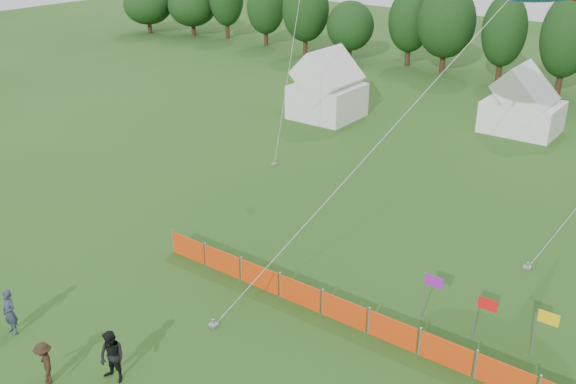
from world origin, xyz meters
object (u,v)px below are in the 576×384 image
Objects in this scene: tent_right at (523,107)px; barrier_fence at (344,311)px; spectator_a at (10,312)px; spectator_c at (45,363)px; spectator_b at (112,357)px; tent_left at (327,90)px.

barrier_fence is at bearing -85.21° from tent_right.
spectator_c is (3.31, -0.83, -0.13)m from spectator_a.
spectator_b reaches higher than spectator_c.
spectator_c is (8.64, -29.27, -1.23)m from tent_left.
spectator_a is 1.16× the size of spectator_c.
tent_right is at bearing 94.79° from barrier_fence.
tent_left is 28.96m from spectator_a.
tent_right is at bearing 108.57° from spectator_c.
spectator_b is (10.30, -27.89, -1.06)m from tent_left.
spectator_a is at bearing -79.39° from tent_left.
tent_right reaches higher than spectator_c.
spectator_c is (-5.94, -8.50, 0.26)m from barrier_fence.
tent_left is at bearing 125.07° from barrier_fence.
tent_left is 2.52× the size of spectator_a.
spectator_b is (4.97, 0.55, 0.04)m from spectator_a.
spectator_a reaches higher than barrier_fence.
tent_left is 13.44m from tent_right.
spectator_c is at bearing -14.55° from spectator_a.
barrier_fence is 12.02m from spectator_a.
spectator_b is 1.22× the size of spectator_c.
spectator_b is at bearing -121.00° from barrier_fence.
tent_left is 30.54m from spectator_c.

